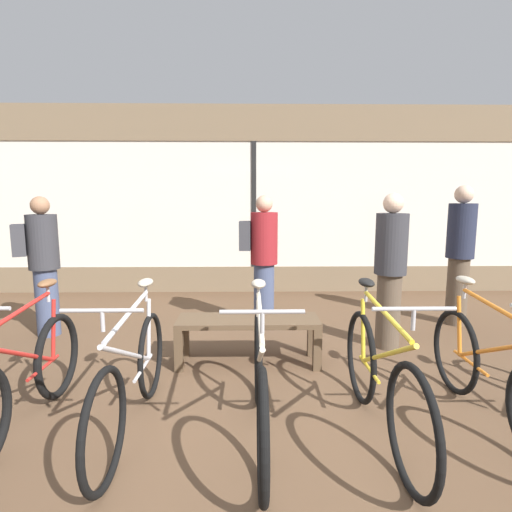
{
  "coord_description": "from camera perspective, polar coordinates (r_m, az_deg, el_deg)",
  "views": [
    {
      "loc": [
        -0.08,
        -2.81,
        1.63
      ],
      "look_at": [
        0.0,
        1.94,
        0.95
      ],
      "focal_mm": 28.0,
      "sensor_mm": 36.0,
      "label": 1
    }
  ],
  "objects": [
    {
      "name": "bicycle_right",
      "position": [
        3.43,
        30.57,
        -14.16
      ],
      "size": [
        0.46,
        1.76,
        1.04
      ],
      "color": "black",
      "rests_on": "ground_plane"
    },
    {
      "name": "display_bench",
      "position": [
        4.02,
        -1.12,
        -10.04
      ],
      "size": [
        1.4,
        0.44,
        0.46
      ],
      "color": "brown",
      "rests_on": "ground_plane"
    },
    {
      "name": "bicycle_left",
      "position": [
        3.36,
        -30.23,
        -14.89
      ],
      "size": [
        0.46,
        1.71,
        1.03
      ],
      "color": "black",
      "rests_on": "ground_plane"
    },
    {
      "name": "bicycle_center_right",
      "position": [
        2.98,
        17.41,
        -16.53
      ],
      "size": [
        0.46,
        1.76,
        1.05
      ],
      "color": "black",
      "rests_on": "ground_plane"
    },
    {
      "name": "bicycle_center_left",
      "position": [
        3.04,
        -17.21,
        -16.29
      ],
      "size": [
        0.46,
        1.77,
        1.03
      ],
      "color": "black",
      "rests_on": "ground_plane"
    },
    {
      "name": "customer_mid_floor",
      "position": [
        5.76,
        27.11,
        0.51
      ],
      "size": [
        0.41,
        0.41,
        1.8
      ],
      "color": "brown",
      "rests_on": "ground_plane"
    },
    {
      "name": "customer_near_bench",
      "position": [
        4.56,
        18.63,
        -1.64
      ],
      "size": [
        0.43,
        0.43,
        1.69
      ],
      "color": "brown",
      "rests_on": "ground_plane"
    },
    {
      "name": "customer_near_rack",
      "position": [
        5.04,
        0.94,
        -0.14
      ],
      "size": [
        0.49,
        0.35,
        1.68
      ],
      "color": "#424C6B",
      "rests_on": "ground_plane"
    },
    {
      "name": "customer_by_window",
      "position": [
        5.33,
        -28.21,
        -0.75
      ],
      "size": [
        0.56,
        0.47,
        1.66
      ],
      "color": "#424C6B",
      "rests_on": "ground_plane"
    },
    {
      "name": "shop_back_wall",
      "position": [
        6.95,
        -0.31,
        8.2
      ],
      "size": [
        12.0,
        0.08,
        3.2
      ],
      "color": "#7A664C",
      "rests_on": "ground_plane"
    },
    {
      "name": "ground_plane",
      "position": [
        3.25,
        0.63,
        -21.94
      ],
      "size": [
        24.0,
        24.0,
        0.0
      ],
      "primitive_type": "plane",
      "color": "brown"
    },
    {
      "name": "bicycle_center",
      "position": [
        2.84,
        0.55,
        -17.66
      ],
      "size": [
        0.46,
        1.76,
        1.04
      ],
      "color": "black",
      "rests_on": "ground_plane"
    }
  ]
}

